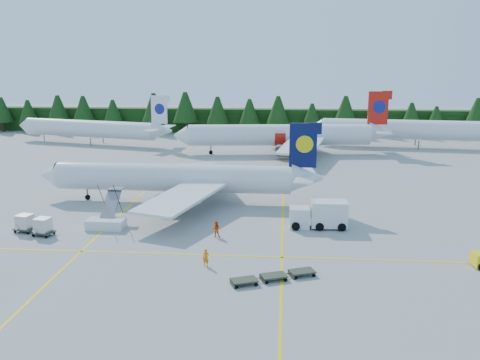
# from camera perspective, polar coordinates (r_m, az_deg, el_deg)

# --- Properties ---
(ground) EXTENTS (320.00, 320.00, 0.00)m
(ground) POSITION_cam_1_polar(r_m,az_deg,el_deg) (58.37, -1.39, -5.96)
(ground) COLOR #9D9E98
(ground) RESTS_ON ground
(taxi_stripe_a) EXTENTS (0.25, 120.00, 0.01)m
(taxi_stripe_a) POSITION_cam_1_polar(r_m,az_deg,el_deg) (79.79, -9.89, -0.95)
(taxi_stripe_a) COLOR yellow
(taxi_stripe_a) RESTS_ON ground
(taxi_stripe_b) EXTENTS (0.25, 120.00, 0.01)m
(taxi_stripe_b) POSITION_cam_1_polar(r_m,az_deg,el_deg) (77.24, 4.63, -1.26)
(taxi_stripe_b) COLOR yellow
(taxi_stripe_b) RESTS_ON ground
(taxi_stripe_cross) EXTENTS (80.00, 0.25, 0.01)m
(taxi_stripe_cross) POSITION_cam_1_polar(r_m,az_deg,el_deg) (52.77, -2.09, -8.06)
(taxi_stripe_cross) COLOR yellow
(taxi_stripe_cross) RESTS_ON ground
(treeline_hedge) EXTENTS (220.00, 4.00, 6.00)m
(treeline_hedge) POSITION_cam_1_polar(r_m,az_deg,el_deg) (137.94, 2.26, 6.33)
(treeline_hedge) COLOR black
(treeline_hedge) RESTS_ON ground
(airliner_navy) EXTENTS (37.11, 30.54, 10.79)m
(airliner_navy) POSITION_cam_1_polar(r_m,az_deg,el_deg) (71.61, -7.64, 0.20)
(airliner_navy) COLOR silver
(airliner_navy) RESTS_ON ground
(airliner_red) EXTENTS (42.53, 34.82, 12.38)m
(airliner_red) POSITION_cam_1_polar(r_m,az_deg,el_deg) (107.07, 3.83, 4.78)
(airliner_red) COLOR silver
(airliner_red) RESTS_ON ground
(airliner_far_left) EXTENTS (37.48, 11.99, 11.08)m
(airliner_far_left) POSITION_cam_1_polar(r_m,az_deg,el_deg) (124.56, -16.22, 5.33)
(airliner_far_left) COLOR silver
(airliner_far_left) RESTS_ON ground
(airliner_far_right) EXTENTS (42.40, 8.22, 12.34)m
(airliner_far_right) POSITION_cam_1_polar(r_m,az_deg,el_deg) (120.20, 16.88, 5.21)
(airliner_far_right) COLOR silver
(airliner_far_right) RESTS_ON ground
(airstairs) EXTENTS (4.24, 5.75, 3.81)m
(airstairs) POSITION_cam_1_polar(r_m,az_deg,el_deg) (62.63, -14.04, -4.23)
(airstairs) COLOR silver
(airstairs) RESTS_ON ground
(service_truck) EXTENTS (6.52, 2.57, 3.11)m
(service_truck) POSITION_cam_1_polar(r_m,az_deg,el_deg) (61.26, 8.37, -3.67)
(service_truck) COLOR white
(service_truck) RESTS_ON ground
(dolly_train) EXTENTS (7.54, 4.44, 0.13)m
(dolly_train) POSITION_cam_1_polar(r_m,az_deg,el_deg) (47.24, 3.62, -10.14)
(dolly_train) COLOR #363C2C
(dolly_train) RESTS_ON ground
(uld_pair) EXTENTS (5.00, 3.10, 1.65)m
(uld_pair) POSITION_cam_1_polar(r_m,az_deg,el_deg) (62.87, -21.14, -4.40)
(uld_pair) COLOR #363C2C
(uld_pair) RESTS_ON ground
(crew_a) EXTENTS (0.68, 0.52, 1.68)m
(crew_a) POSITION_cam_1_polar(r_m,az_deg,el_deg) (50.02, -3.67, -8.27)
(crew_a) COLOR orange
(crew_a) RESTS_ON ground
(crew_b) EXTENTS (0.89, 0.71, 1.78)m
(crew_b) POSITION_cam_1_polar(r_m,az_deg,el_deg) (57.78, -2.56, -5.24)
(crew_b) COLOR #EB4304
(crew_b) RESTS_ON ground
(crew_c) EXTENTS (0.70, 0.92, 2.02)m
(crew_c) POSITION_cam_1_polar(r_m,az_deg,el_deg) (61.27, 9.24, -4.21)
(crew_c) COLOR #FF6605
(crew_c) RESTS_ON ground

